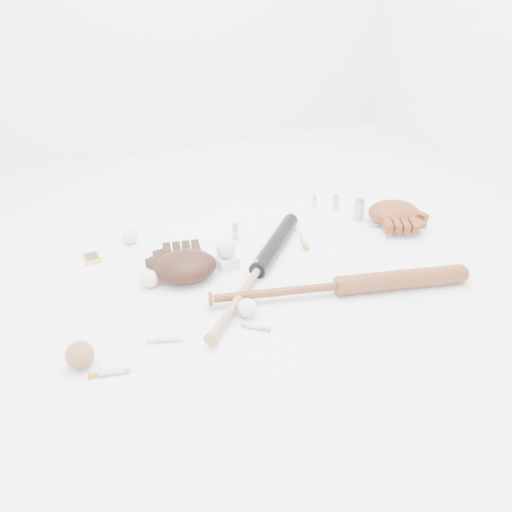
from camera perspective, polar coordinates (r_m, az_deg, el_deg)
name	(u,v)px	position (r m, az deg, el deg)	size (l,w,h in m)	color
bat_dark	(258,270)	(1.85, 0.20, -1.58)	(0.89, 0.07, 0.07)	black
bat_wood	(339,286)	(1.78, 9.46, -3.39)	(0.97, 0.07, 0.07)	brown
glove_dark	(185,266)	(1.86, -8.13, -1.12)	(0.28, 0.28, 0.10)	black
glove_tan	(394,213)	(2.32, 15.51, 4.81)	(0.27, 0.27, 0.10)	brown
trading_card	(92,258)	(2.09, -18.24, -0.23)	(0.07, 0.09, 0.01)	gold
pedestal	(226,262)	(1.93, -3.43, -0.65)	(0.08, 0.08, 0.04)	white
baseball_on_pedestal	(226,249)	(1.90, -3.48, 0.84)	(0.07, 0.07, 0.07)	silver
baseball_left	(149,279)	(1.84, -12.10, -2.56)	(0.07, 0.07, 0.07)	silver
baseball_upper	(130,236)	(2.14, -14.22, 2.23)	(0.06, 0.06, 0.06)	silver
baseball_mid	(247,308)	(1.66, -1.04, -5.94)	(0.07, 0.07, 0.07)	silver
baseball_aged	(80,355)	(1.56, -19.50, -10.60)	(0.08, 0.08, 0.08)	#8A6342
syringe_0	(112,372)	(1.53, -16.10, -12.62)	(0.16, 0.03, 0.02)	#ADBCC6
syringe_1	(254,327)	(1.63, -0.25, -8.07)	(0.13, 0.02, 0.02)	#ADBCC6
syringe_2	(303,241)	(2.10, 5.45, 1.73)	(0.16, 0.03, 0.02)	#ADBCC6
syringe_3	(368,282)	(1.87, 12.72, -2.91)	(0.15, 0.03, 0.02)	#ADBCC6
syringe_4	(380,224)	(2.29, 14.04, 3.54)	(0.14, 0.02, 0.02)	#ADBCC6
syringe_5	(168,339)	(1.60, -10.00, -9.35)	(0.15, 0.03, 0.02)	#ADBCC6
vial_0	(336,202)	(2.39, 9.11, 6.15)	(0.03, 0.03, 0.07)	#A9B3BA
vial_1	(314,201)	(2.40, 6.68, 6.24)	(0.02, 0.02, 0.06)	#A9B3BA
vial_2	(235,231)	(2.11, -2.40, 2.85)	(0.03, 0.03, 0.07)	#A9B3BA
vial_3	(359,209)	(2.31, 11.71, 5.27)	(0.04, 0.04, 0.10)	#A9B3BA
vial_4	(256,268)	(1.86, -0.06, -1.37)	(0.03, 0.03, 0.07)	#A9B3BA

